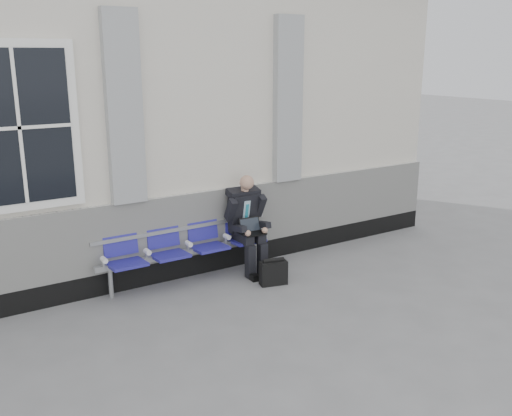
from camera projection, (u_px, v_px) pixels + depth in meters
ground at (34, 370)px, 5.70m from camera, size 70.00×70.00×0.00m
bench at (186, 242)px, 7.84m from camera, size 2.60×0.47×0.91m
businessman at (247, 220)px, 8.14m from camera, size 0.58×0.78×1.42m
briefcase at (273, 272)px, 7.78m from camera, size 0.40×0.24×0.38m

